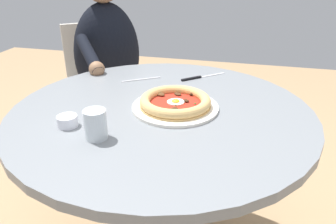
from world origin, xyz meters
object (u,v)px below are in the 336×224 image
(steak_knife, at_px, (197,78))
(diner_person, at_px, (110,92))
(pizza_on_plate, at_px, (175,103))
(ramekin_capers, at_px, (67,121))
(cafe_chair_diner, at_px, (104,80))
(dining_table, at_px, (162,138))
(fork_utensil, at_px, (141,79))
(water_glass, at_px, (96,126))

(steak_knife, bearing_deg, diner_person, 152.77)
(diner_person, bearing_deg, pizza_on_plate, -49.37)
(ramekin_capers, relative_size, cafe_chair_diner, 0.07)
(dining_table, xyz_separation_m, fork_utensil, (-0.16, 0.25, 0.12))
(steak_knife, xyz_separation_m, cafe_chair_diner, (-0.61, 0.39, -0.21))
(pizza_on_plate, height_order, water_glass, water_glass)
(cafe_chair_diner, bearing_deg, pizza_on_plate, -49.99)
(water_glass, xyz_separation_m, cafe_chair_diner, (-0.42, 0.95, -0.24))
(diner_person, bearing_deg, ramekin_capers, -74.83)
(fork_utensil, bearing_deg, water_glass, -86.79)
(water_glass, height_order, fork_utensil, water_glass)
(dining_table, xyz_separation_m, ramekin_capers, (-0.24, -0.19, 0.14))
(diner_person, relative_size, cafe_chair_diner, 1.37)
(ramekin_capers, distance_m, diner_person, 0.85)
(ramekin_capers, bearing_deg, pizza_on_plate, 35.07)
(cafe_chair_diner, bearing_deg, water_glass, -66.34)
(pizza_on_plate, bearing_deg, steak_knife, 85.74)
(pizza_on_plate, bearing_deg, ramekin_capers, -144.93)
(water_glass, bearing_deg, pizza_on_plate, 55.15)
(ramekin_capers, xyz_separation_m, cafe_chair_diner, (-0.30, 0.91, -0.22))
(pizza_on_plate, xyz_separation_m, cafe_chair_diner, (-0.59, 0.70, -0.22))
(fork_utensil, distance_m, diner_person, 0.51)
(fork_utensil, bearing_deg, pizza_on_plate, -50.40)
(dining_table, bearing_deg, diner_person, 127.46)
(dining_table, bearing_deg, cafe_chair_diner, 127.33)
(ramekin_capers, distance_m, fork_utensil, 0.46)
(water_glass, bearing_deg, diner_person, 111.61)
(dining_table, distance_m, cafe_chair_diner, 0.90)
(ramekin_capers, bearing_deg, cafe_chair_diner, 108.32)
(ramekin_capers, height_order, fork_utensil, ramekin_capers)
(ramekin_capers, bearing_deg, dining_table, 38.24)
(dining_table, bearing_deg, ramekin_capers, -141.76)
(dining_table, distance_m, ramekin_capers, 0.34)
(pizza_on_plate, height_order, fork_utensil, pizza_on_plate)
(steak_knife, relative_size, cafe_chair_diner, 0.20)
(ramekin_capers, bearing_deg, fork_utensil, 78.69)
(pizza_on_plate, relative_size, water_glass, 3.39)
(dining_table, height_order, ramekin_capers, ramekin_capers)
(dining_table, relative_size, pizza_on_plate, 3.49)
(fork_utensil, bearing_deg, dining_table, -58.55)
(diner_person, bearing_deg, dining_table, -52.54)
(steak_knife, xyz_separation_m, fork_utensil, (-0.22, -0.07, -0.00))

